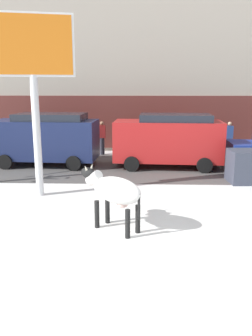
{
  "coord_description": "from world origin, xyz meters",
  "views": [
    {
      "loc": [
        0.16,
        -6.4,
        3.42
      ],
      "look_at": [
        -0.16,
        3.44,
        1.1
      ],
      "focal_mm": 36.54,
      "sensor_mm": 36.0,
      "label": 1
    }
  ],
  "objects_px": {
    "cow_holstein": "(115,191)",
    "pedestrian_far_left": "(102,138)",
    "pedestrian_near_billboard": "(200,138)",
    "car_navy_van": "(46,138)",
    "dumpster": "(252,166)",
    "pedestrian_by_cars": "(229,138)",
    "billboard": "(32,57)",
    "car_red_van": "(168,139)"
  },
  "relations": [
    {
      "from": "cow_holstein",
      "to": "car_navy_van",
      "type": "height_order",
      "value": "car_navy_van"
    },
    {
      "from": "pedestrian_near_billboard",
      "to": "billboard",
      "type": "bearing_deg",
      "value": -132.43
    },
    {
      "from": "dumpster",
      "to": "billboard",
      "type": "bearing_deg",
      "value": -166.19
    },
    {
      "from": "car_navy_van",
      "to": "pedestrian_far_left",
      "type": "bearing_deg",
      "value": 48.91
    },
    {
      "from": "dumpster",
      "to": "car_navy_van",
      "type": "bearing_deg",
      "value": 162.68
    },
    {
      "from": "billboard",
      "to": "cow_holstein",
      "type": "bearing_deg",
      "value": -45.49
    },
    {
      "from": "dumpster",
      "to": "car_red_van",
      "type": "bearing_deg",
      "value": 140.57
    },
    {
      "from": "pedestrian_by_cars",
      "to": "pedestrian_near_billboard",
      "type": "bearing_deg",
      "value": 180.0
    },
    {
      "from": "car_red_van",
      "to": "pedestrian_far_left",
      "type": "xyz_separation_m",
      "value": [
        -3.17,
        2.8,
        -0.36
      ]
    },
    {
      "from": "cow_holstein",
      "to": "pedestrian_far_left",
      "type": "xyz_separation_m",
      "value": [
        -1.3,
        9.68,
        -0.12
      ]
    },
    {
      "from": "billboard",
      "to": "car_red_van",
      "type": "xyz_separation_m",
      "value": [
        4.5,
        4.2,
        -3.07
      ]
    },
    {
      "from": "dumpster",
      "to": "cow_holstein",
      "type": "bearing_deg",
      "value": -136.64
    },
    {
      "from": "car_red_van",
      "to": "pedestrian_near_billboard",
      "type": "distance_m",
      "value": 3.4
    },
    {
      "from": "cow_holstein",
      "to": "car_red_van",
      "type": "bearing_deg",
      "value": 74.81
    },
    {
      "from": "pedestrian_far_left",
      "to": "dumpster",
      "type": "xyz_separation_m",
      "value": [
        6.07,
        -5.18,
        -0.28
      ]
    },
    {
      "from": "cow_holstein",
      "to": "car_red_van",
      "type": "height_order",
      "value": "car_red_van"
    },
    {
      "from": "pedestrian_near_billboard",
      "to": "dumpster",
      "type": "distance_m",
      "value": 5.29
    },
    {
      "from": "billboard",
      "to": "pedestrian_by_cars",
      "type": "xyz_separation_m",
      "value": [
        7.86,
        7.0,
        -3.43
      ]
    },
    {
      "from": "car_red_van",
      "to": "dumpster",
      "type": "bearing_deg",
      "value": -39.43
    },
    {
      "from": "billboard",
      "to": "car_navy_van",
      "type": "relative_size",
      "value": 1.18
    },
    {
      "from": "car_red_van",
      "to": "car_navy_van",
      "type": "bearing_deg",
      "value": 177.74
    },
    {
      "from": "car_navy_van",
      "to": "car_red_van",
      "type": "bearing_deg",
      "value": -2.26
    },
    {
      "from": "cow_holstein",
      "to": "dumpster",
      "type": "bearing_deg",
      "value": 43.36
    },
    {
      "from": "cow_holstein",
      "to": "billboard",
      "type": "xyz_separation_m",
      "value": [
        -2.64,
        2.68,
        3.31
      ]
    },
    {
      "from": "cow_holstein",
      "to": "billboard",
      "type": "bearing_deg",
      "value": 134.51
    },
    {
      "from": "cow_holstein",
      "to": "dumpster",
      "type": "height_order",
      "value": "cow_holstein"
    },
    {
      "from": "pedestrian_near_billboard",
      "to": "pedestrian_far_left",
      "type": "relative_size",
      "value": 1.0
    },
    {
      "from": "pedestrian_far_left",
      "to": "billboard",
      "type": "bearing_deg",
      "value": -100.77
    },
    {
      "from": "pedestrian_by_cars",
      "to": "dumpster",
      "type": "distance_m",
      "value": 5.21
    },
    {
      "from": "car_navy_van",
      "to": "pedestrian_far_left",
      "type": "distance_m",
      "value": 3.45
    },
    {
      "from": "pedestrian_by_cars",
      "to": "dumpster",
      "type": "relative_size",
      "value": 1.02
    },
    {
      "from": "billboard",
      "to": "dumpster",
      "type": "height_order",
      "value": "billboard"
    },
    {
      "from": "pedestrian_by_cars",
      "to": "pedestrian_far_left",
      "type": "xyz_separation_m",
      "value": [
        -6.53,
        0.0,
        0.0
      ]
    },
    {
      "from": "pedestrian_by_cars",
      "to": "pedestrian_far_left",
      "type": "relative_size",
      "value": 1.0
    },
    {
      "from": "pedestrian_near_billboard",
      "to": "pedestrian_by_cars",
      "type": "height_order",
      "value": "same"
    },
    {
      "from": "billboard",
      "to": "pedestrian_by_cars",
      "type": "relative_size",
      "value": 3.21
    },
    {
      "from": "pedestrian_near_billboard",
      "to": "car_navy_van",
      "type": "bearing_deg",
      "value": -160.54
    },
    {
      "from": "dumpster",
      "to": "pedestrian_near_billboard",
      "type": "bearing_deg",
      "value": 100.94
    },
    {
      "from": "car_navy_van",
      "to": "billboard",
      "type": "bearing_deg",
      "value": -78.18
    },
    {
      "from": "car_navy_van",
      "to": "pedestrian_near_billboard",
      "type": "bearing_deg",
      "value": 19.46
    },
    {
      "from": "cow_holstein",
      "to": "billboard",
      "type": "relative_size",
      "value": 0.32
    },
    {
      "from": "cow_holstein",
      "to": "pedestrian_near_billboard",
      "type": "xyz_separation_m",
      "value": [
        3.76,
        9.68,
        -0.12
      ]
    }
  ]
}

